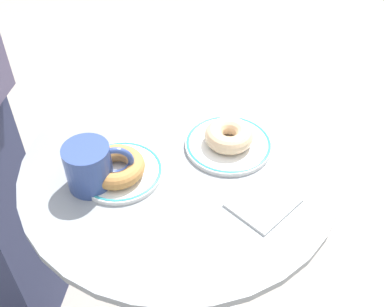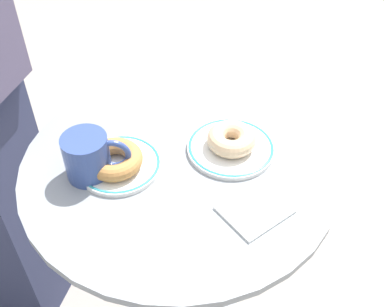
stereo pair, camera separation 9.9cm
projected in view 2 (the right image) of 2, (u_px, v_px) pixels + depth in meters
name	position (u px, v px, depth m)	size (l,w,h in m)	color
cafe_table	(181.00, 238.00, 1.18)	(0.66, 0.66, 0.76)	gray
plate_left	(119.00, 164.00, 0.98)	(0.17, 0.17, 0.01)	white
plate_right	(231.00, 148.00, 1.01)	(0.19, 0.19, 0.01)	white
donut_old_fashioned	(114.00, 159.00, 0.96)	(0.12, 0.12, 0.04)	#BC7F42
donut_glazed	(231.00, 139.00, 1.00)	(0.11, 0.11, 0.04)	#E0B789
paper_napkin	(255.00, 209.00, 0.89)	(0.12, 0.10, 0.01)	white
coffee_mug	(89.00, 157.00, 0.93)	(0.13, 0.09, 0.10)	#334784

